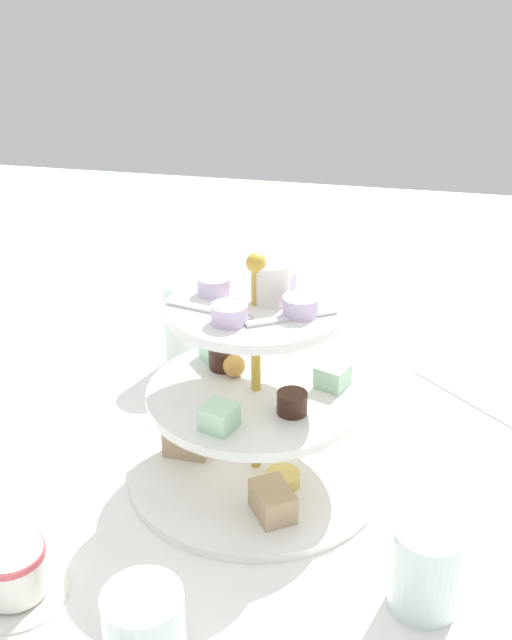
{
  "coord_description": "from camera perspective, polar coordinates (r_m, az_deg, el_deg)",
  "views": [
    {
      "loc": [
        0.15,
        -0.64,
        0.5
      ],
      "look_at": [
        0.0,
        0.0,
        0.18
      ],
      "focal_mm": 41.48,
      "sensor_mm": 36.0,
      "label": 1
    }
  ],
  "objects": [
    {
      "name": "ground_plane",
      "position": [
        0.82,
        0.0,
        -11.69
      ],
      "size": [
        2.4,
        2.4,
        0.0
      ],
      "primitive_type": "plane",
      "color": "white"
    },
    {
      "name": "water_glass_short_left",
      "position": [
        0.62,
        -8.58,
        -22.58
      ],
      "size": [
        0.06,
        0.06,
        0.07
      ],
      "primitive_type": "cylinder",
      "color": "silver",
      "rests_on": "ground_plane"
    },
    {
      "name": "butter_knife_left",
      "position": [
        0.99,
        15.71,
        -5.66
      ],
      "size": [
        0.13,
        0.13,
        0.0
      ],
      "primitive_type": "cube",
      "rotation": [
        0.0,
        0.0,
        2.39
      ],
      "color": "silver",
      "rests_on": "ground_plane"
    },
    {
      "name": "water_glass_tall_right",
      "position": [
        1.0,
        -5.25,
        -0.35
      ],
      "size": [
        0.07,
        0.07,
        0.12
      ],
      "primitive_type": "cylinder",
      "color": "silver",
      "rests_on": "ground_plane"
    },
    {
      "name": "teacup_with_saucer",
      "position": [
        0.71,
        -18.17,
        -18.07
      ],
      "size": [
        0.09,
        0.09,
        0.05
      ],
      "color": "white",
      "rests_on": "ground_plane"
    },
    {
      "name": "water_glass_mid_back",
      "position": [
        0.67,
        12.97,
        -18.16
      ],
      "size": [
        0.06,
        0.06,
        0.08
      ],
      "primitive_type": "cylinder",
      "color": "silver",
      "rests_on": "ground_plane"
    },
    {
      "name": "tiered_serving_stand",
      "position": [
        0.78,
        0.03,
        -6.79
      ],
      "size": [
        0.28,
        0.28,
        0.26
      ],
      "color": "white",
      "rests_on": "ground_plane"
    }
  ]
}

